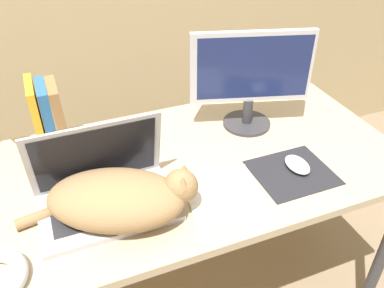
{
  "coord_description": "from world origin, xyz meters",
  "views": [
    {
      "loc": [
        -0.35,
        -0.62,
        1.57
      ],
      "look_at": [
        0.03,
        0.33,
        0.84
      ],
      "focal_mm": 38.0,
      "sensor_mm": 36.0,
      "label": 1
    }
  ],
  "objects": [
    {
      "name": "desk",
      "position": [
        0.0,
        0.36,
        0.67
      ],
      "size": [
        1.5,
        0.73,
        0.74
      ],
      "color": "tan",
      "rests_on": "ground_plane"
    },
    {
      "name": "external_monitor",
      "position": [
        0.32,
        0.5,
        0.94
      ],
      "size": [
        0.42,
        0.18,
        0.36
      ],
      "color": "#333338",
      "rests_on": "desk"
    },
    {
      "name": "laptop",
      "position": [
        -0.26,
        0.27,
        0.79
      ],
      "size": [
        0.38,
        0.24,
        0.25
      ],
      "color": "#B7B7BC",
      "rests_on": "desk"
    },
    {
      "name": "mousepad",
      "position": [
        0.32,
        0.19,
        0.74
      ],
      "size": [
        0.24,
        0.22,
        0.0
      ],
      "color": "#232328",
      "rests_on": "desk"
    },
    {
      "name": "cat",
      "position": [
        -0.23,
        0.2,
        0.81
      ],
      "size": [
        0.49,
        0.36,
        0.15
      ],
      "color": "#99754C",
      "rests_on": "desk"
    },
    {
      "name": "notepad",
      "position": [
        0.07,
        0.17,
        0.74
      ],
      "size": [
        0.25,
        0.29,
        0.01
      ],
      "color": "silver",
      "rests_on": "desk"
    },
    {
      "name": "computer_mouse",
      "position": [
        0.34,
        0.2,
        0.76
      ],
      "size": [
        0.07,
        0.1,
        0.03
      ],
      "color": "silver",
      "rests_on": "mousepad"
    },
    {
      "name": "book_row",
      "position": [
        -0.37,
        0.63,
        0.86
      ],
      "size": [
        0.1,
        0.16,
        0.25
      ],
      "color": "gold",
      "rests_on": "desk"
    }
  ]
}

